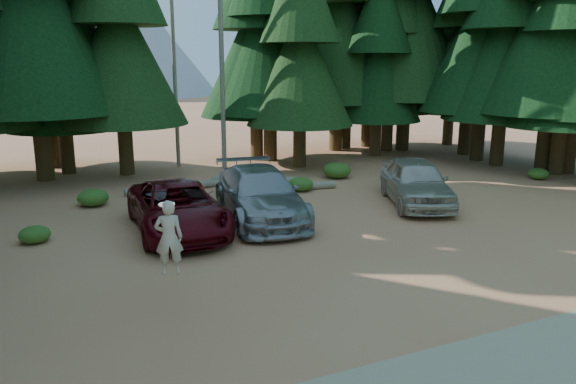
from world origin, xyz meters
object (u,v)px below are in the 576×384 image
frisbee_player (169,237)px  log_right (279,188)px  red_pickup (177,208)px  silver_minivan_right (416,182)px  silver_minivan_center (260,194)px  log_mid (255,180)px  log_left (179,187)px

frisbee_player → log_right: bearing=-113.9°
red_pickup → silver_minivan_right: (9.15, -0.33, 0.08)m
frisbee_player → silver_minivan_right: bearing=-142.9°
silver_minivan_center → frisbee_player: bearing=-120.6°
silver_minivan_center → log_right: size_ratio=1.21×
silver_minivan_right → log_right: (-3.91, 4.14, -0.72)m
silver_minivan_center → red_pickup: bearing=-166.0°
red_pickup → log_mid: 7.58m
silver_minivan_right → log_right: silver_minivan_right is taller
red_pickup → log_left: (1.48, 5.73, -0.63)m
frisbee_player → log_mid: size_ratio=0.45×
log_left → log_mid: size_ratio=1.18×
red_pickup → log_mid: size_ratio=1.47×
silver_minivan_right → frisbee_player: (-10.58, -4.72, 0.60)m
log_mid → log_right: bearing=-51.5°
red_pickup → log_right: size_ratio=1.14×
silver_minivan_center → log_mid: silver_minivan_center is taller
red_pickup → log_mid: (4.93, 5.73, -0.64)m
log_left → silver_minivan_center: bearing=-77.8°
silver_minivan_right → red_pickup: bearing=-158.8°
log_left → log_right: size_ratio=0.91×
log_mid → log_right: (0.32, -1.92, 0.00)m
log_mid → red_pickup: bearing=-101.6°
silver_minivan_center → log_left: silver_minivan_center is taller
silver_minivan_center → silver_minivan_right: size_ratio=1.17×
frisbee_player → log_right: 11.17m
silver_minivan_right → frisbee_player: 11.60m
silver_minivan_center → log_right: silver_minivan_center is taller
silver_minivan_right → frisbee_player: bearing=-132.7°
silver_minivan_right → log_right: bearing=156.6°
silver_minivan_right → log_mid: size_ratio=1.33×
frisbee_player → silver_minivan_center: bearing=-116.4°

